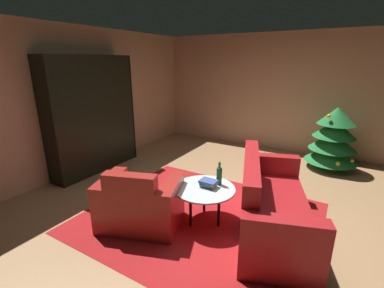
{
  "coord_description": "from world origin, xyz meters",
  "views": [
    {
      "loc": [
        1.35,
        -3.05,
        2.03
      ],
      "look_at": [
        -0.44,
        -0.0,
        0.91
      ],
      "focal_mm": 24.9,
      "sensor_mm": 36.0,
      "label": 1
    }
  ],
  "objects_px": {
    "bookshelf_unit": "(99,115)",
    "book_stack_on_table": "(208,183)",
    "decorated_tree": "(333,138)",
    "couch_red": "(270,206)",
    "coffee_table": "(204,191)",
    "armchair_red": "(140,204)",
    "bottle_on_table": "(219,176)"
  },
  "relations": [
    {
      "from": "bookshelf_unit",
      "to": "book_stack_on_table",
      "type": "bearing_deg",
      "value": -12.47
    },
    {
      "from": "book_stack_on_table",
      "to": "decorated_tree",
      "type": "bearing_deg",
      "value": 65.84
    },
    {
      "from": "decorated_tree",
      "to": "couch_red",
      "type": "bearing_deg",
      "value": -101.02
    },
    {
      "from": "coffee_table",
      "to": "decorated_tree",
      "type": "distance_m",
      "value": 3.11
    },
    {
      "from": "armchair_red",
      "to": "bottle_on_table",
      "type": "relative_size",
      "value": 3.73
    },
    {
      "from": "armchair_red",
      "to": "bottle_on_table",
      "type": "distance_m",
      "value": 1.07
    },
    {
      "from": "armchair_red",
      "to": "book_stack_on_table",
      "type": "xyz_separation_m",
      "value": [
        0.68,
        0.55,
        0.23
      ]
    },
    {
      "from": "armchair_red",
      "to": "bottle_on_table",
      "type": "height_order",
      "value": "armchair_red"
    },
    {
      "from": "armchair_red",
      "to": "couch_red",
      "type": "height_order",
      "value": "couch_red"
    },
    {
      "from": "couch_red",
      "to": "decorated_tree",
      "type": "bearing_deg",
      "value": 78.98
    },
    {
      "from": "bookshelf_unit",
      "to": "coffee_table",
      "type": "height_order",
      "value": "bookshelf_unit"
    },
    {
      "from": "couch_red",
      "to": "bottle_on_table",
      "type": "xyz_separation_m",
      "value": [
        -0.65,
        -0.08,
        0.29
      ]
    },
    {
      "from": "bookshelf_unit",
      "to": "bottle_on_table",
      "type": "distance_m",
      "value": 2.78
    },
    {
      "from": "decorated_tree",
      "to": "book_stack_on_table",
      "type": "bearing_deg",
      "value": -114.16
    },
    {
      "from": "armchair_red",
      "to": "bookshelf_unit",
      "type": "bearing_deg",
      "value": 149.84
    },
    {
      "from": "coffee_table",
      "to": "armchair_red",
      "type": "bearing_deg",
      "value": -143.23
    },
    {
      "from": "coffee_table",
      "to": "bookshelf_unit",
      "type": "bearing_deg",
      "value": 166.29
    },
    {
      "from": "bookshelf_unit",
      "to": "decorated_tree",
      "type": "bearing_deg",
      "value": 29.65
    },
    {
      "from": "bookshelf_unit",
      "to": "armchair_red",
      "type": "height_order",
      "value": "bookshelf_unit"
    },
    {
      "from": "bookshelf_unit",
      "to": "armchair_red",
      "type": "distance_m",
      "value": 2.36
    },
    {
      "from": "armchair_red",
      "to": "decorated_tree",
      "type": "relative_size",
      "value": 0.96
    },
    {
      "from": "couch_red",
      "to": "book_stack_on_table",
      "type": "relative_size",
      "value": 8.88
    },
    {
      "from": "coffee_table",
      "to": "couch_red",
      "type": "bearing_deg",
      "value": 18.98
    },
    {
      "from": "bookshelf_unit",
      "to": "bottle_on_table",
      "type": "relative_size",
      "value": 6.78
    },
    {
      "from": "book_stack_on_table",
      "to": "bottle_on_table",
      "type": "height_order",
      "value": "bottle_on_table"
    },
    {
      "from": "bookshelf_unit",
      "to": "bottle_on_table",
      "type": "bearing_deg",
      "value": -9.44
    },
    {
      "from": "armchair_red",
      "to": "book_stack_on_table",
      "type": "relative_size",
      "value": 5.08
    },
    {
      "from": "armchair_red",
      "to": "decorated_tree",
      "type": "distance_m",
      "value": 3.86
    },
    {
      "from": "bookshelf_unit",
      "to": "bottle_on_table",
      "type": "xyz_separation_m",
      "value": [
        2.71,
        -0.45,
        -0.44
      ]
    },
    {
      "from": "bottle_on_table",
      "to": "decorated_tree",
      "type": "relative_size",
      "value": 0.26
    },
    {
      "from": "couch_red",
      "to": "book_stack_on_table",
      "type": "xyz_separation_m",
      "value": [
        -0.75,
        -0.21,
        0.22
      ]
    },
    {
      "from": "coffee_table",
      "to": "book_stack_on_table",
      "type": "xyz_separation_m",
      "value": [
        0.02,
        0.05,
        0.09
      ]
    }
  ]
}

